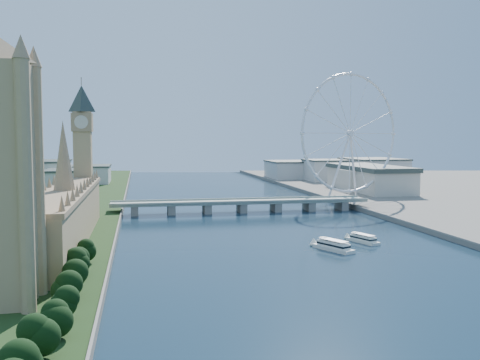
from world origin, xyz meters
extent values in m
plane|color=#1B3C4C|center=(0.00, 0.00, 0.00)|extent=(2000.00, 2000.00, 0.00)
cube|color=tan|center=(-128.00, 170.00, 17.00)|extent=(24.00, 200.00, 28.00)
cone|color=#937A59|center=(-128.00, 170.00, 53.00)|extent=(12.00, 12.00, 40.00)
cube|color=tan|center=(-128.00, 278.00, 43.00)|extent=(13.00, 13.00, 80.00)
cube|color=#937A59|center=(-128.00, 278.00, 75.00)|extent=(15.00, 15.00, 14.00)
pyramid|color=#2D3833|center=(-128.00, 278.00, 103.00)|extent=(20.02, 20.02, 20.00)
cube|color=gray|center=(0.00, 300.00, 8.50)|extent=(220.00, 22.00, 2.00)
cube|color=gray|center=(-90.00, 300.00, 3.75)|extent=(6.00, 20.00, 7.50)
cube|color=gray|center=(-60.00, 300.00, 3.75)|extent=(6.00, 20.00, 7.50)
cube|color=gray|center=(-30.00, 300.00, 3.75)|extent=(6.00, 20.00, 7.50)
cube|color=gray|center=(0.00, 300.00, 3.75)|extent=(6.00, 20.00, 7.50)
cube|color=gray|center=(30.00, 300.00, 3.75)|extent=(6.00, 20.00, 7.50)
cube|color=gray|center=(60.00, 300.00, 3.75)|extent=(6.00, 20.00, 7.50)
cube|color=gray|center=(90.00, 300.00, 3.75)|extent=(6.00, 20.00, 7.50)
torus|color=silver|center=(120.00, 355.00, 68.00)|extent=(113.60, 39.12, 118.60)
cylinder|color=silver|center=(120.00, 355.00, 68.00)|extent=(7.25, 6.61, 6.00)
cube|color=gray|center=(117.00, 365.00, 4.00)|extent=(14.00, 10.00, 2.00)
cube|color=beige|center=(-160.00, 430.00, 16.00)|extent=(40.00, 60.00, 26.00)
cube|color=beige|center=(-200.00, 520.00, 19.00)|extent=(60.00, 80.00, 32.00)
cube|color=beige|center=(-150.00, 600.00, 14.00)|extent=(50.00, 70.00, 22.00)
cube|color=beige|center=(180.00, 580.00, 17.00)|extent=(60.00, 60.00, 28.00)
cube|color=beige|center=(240.00, 560.00, 18.00)|extent=(70.00, 90.00, 30.00)
cube|color=beige|center=(140.00, 640.00, 15.00)|extent=(60.00, 80.00, 24.00)
camera|label=1|loc=(-86.39, -145.53, 62.54)|focal=40.00mm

